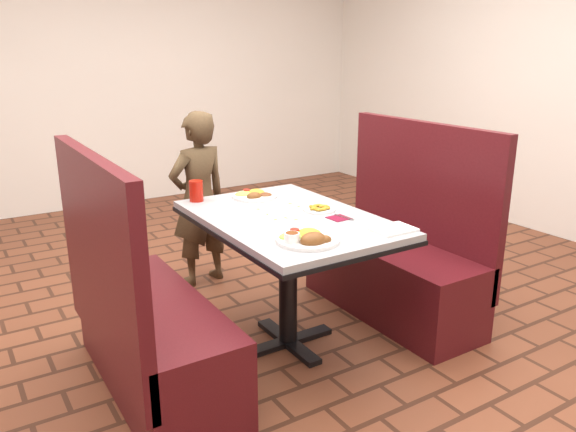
% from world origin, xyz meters
% --- Properties ---
extents(dining_table, '(0.81, 1.21, 0.75)m').
position_xyz_m(dining_table, '(0.00, 0.00, 0.65)').
color(dining_table, '#A6A8AB').
rests_on(dining_table, ground).
extents(booth_bench_left, '(0.47, 1.20, 1.17)m').
position_xyz_m(booth_bench_left, '(-0.80, 0.00, 0.33)').
color(booth_bench_left, '#531317').
rests_on(booth_bench_left, ground).
extents(booth_bench_right, '(0.47, 1.20, 1.17)m').
position_xyz_m(booth_bench_right, '(0.80, 0.00, 0.33)').
color(booth_bench_right, '#531317').
rests_on(booth_bench_right, ground).
extents(diner_person, '(0.48, 0.36, 1.20)m').
position_xyz_m(diner_person, '(-0.04, 1.08, 0.60)').
color(diner_person, brown).
rests_on(diner_person, ground).
extents(near_dinner_plate, '(0.29, 0.29, 0.09)m').
position_xyz_m(near_dinner_plate, '(-0.14, -0.39, 0.78)').
color(near_dinner_plate, white).
rests_on(near_dinner_plate, dining_table).
extents(far_dinner_plate, '(0.26, 0.26, 0.07)m').
position_xyz_m(far_dinner_plate, '(0.04, 0.43, 0.77)').
color(far_dinner_plate, white).
rests_on(far_dinner_plate, dining_table).
extents(plantain_plate, '(0.17, 0.17, 0.03)m').
position_xyz_m(plantain_plate, '(0.20, -0.01, 0.76)').
color(plantain_plate, white).
rests_on(plantain_plate, dining_table).
extents(maroon_napkin, '(0.11, 0.11, 0.00)m').
position_xyz_m(maroon_napkin, '(0.20, -0.17, 0.75)').
color(maroon_napkin, maroon).
rests_on(maroon_napkin, dining_table).
extents(spoon_utensil, '(0.03, 0.13, 0.00)m').
position_xyz_m(spoon_utensil, '(0.22, -0.19, 0.76)').
color(spoon_utensil, silver).
rests_on(spoon_utensil, dining_table).
extents(red_tumbler, '(0.08, 0.08, 0.12)m').
position_xyz_m(red_tumbler, '(-0.29, 0.53, 0.81)').
color(red_tumbler, '#B3160B').
rests_on(red_tumbler, dining_table).
extents(paper_napkin, '(0.21, 0.16, 0.01)m').
position_xyz_m(paper_napkin, '(0.30, -0.47, 0.76)').
color(paper_napkin, white).
rests_on(paper_napkin, dining_table).
extents(knife_utensil, '(0.04, 0.15, 0.00)m').
position_xyz_m(knife_utensil, '(-0.06, -0.36, 0.76)').
color(knife_utensil, silver).
rests_on(knife_utensil, dining_table).
extents(fork_utensil, '(0.04, 0.15, 0.00)m').
position_xyz_m(fork_utensil, '(-0.08, -0.37, 0.76)').
color(fork_utensil, '#B8B8BC').
rests_on(fork_utensil, dining_table).
extents(lettuce_shreds, '(0.28, 0.32, 0.00)m').
position_xyz_m(lettuce_shreds, '(0.04, 0.06, 0.75)').
color(lettuce_shreds, '#9AC24D').
rests_on(lettuce_shreds, dining_table).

